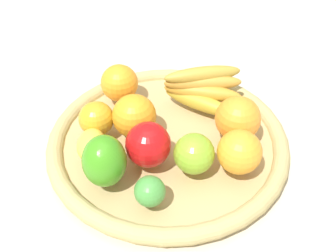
% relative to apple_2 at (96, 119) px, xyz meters
% --- Properties ---
extents(ground_plane, '(2.40, 2.40, 0.00)m').
position_rel_apple_2_xyz_m(ground_plane, '(0.13, 0.02, -0.07)').
color(ground_plane, beige).
rests_on(ground_plane, ground).
extents(basket, '(0.46, 0.46, 0.04)m').
position_rel_apple_2_xyz_m(basket, '(0.13, 0.02, -0.05)').
color(basket, tan).
rests_on(basket, ground_plane).
extents(apple_2, '(0.09, 0.09, 0.06)m').
position_rel_apple_2_xyz_m(apple_2, '(0.00, 0.00, 0.00)').
color(apple_2, gold).
rests_on(apple_2, basket).
extents(apple_1, '(0.09, 0.09, 0.07)m').
position_rel_apple_2_xyz_m(apple_1, '(0.19, -0.05, 0.00)').
color(apple_1, '#7DAF2A').
rests_on(apple_1, basket).
extents(bell_pepper, '(0.09, 0.09, 0.09)m').
position_rel_apple_2_xyz_m(bell_pepper, '(0.06, -0.11, 0.01)').
color(bell_pepper, '#3C8F1C').
rests_on(bell_pepper, basket).
extents(lime_0, '(0.07, 0.07, 0.05)m').
position_rel_apple_2_xyz_m(lime_0, '(0.14, -0.14, -0.01)').
color(lime_0, '#44903C').
rests_on(lime_0, basket).
extents(banana_bunch, '(0.16, 0.12, 0.08)m').
position_rel_apple_2_xyz_m(banana_bunch, '(0.17, 0.13, 0.01)').
color(banana_bunch, '#B0982B').
rests_on(banana_bunch, basket).
extents(orange_3, '(0.11, 0.11, 0.08)m').
position_rel_apple_2_xyz_m(orange_3, '(0.07, 0.01, 0.01)').
color(orange_3, orange).
rests_on(orange_3, basket).
extents(orange_2, '(0.11, 0.11, 0.08)m').
position_rel_apple_2_xyz_m(orange_2, '(0.25, 0.05, 0.01)').
color(orange_2, orange).
rests_on(orange_2, basket).
extents(orange_0, '(0.11, 0.11, 0.08)m').
position_rel_apple_2_xyz_m(orange_0, '(0.26, -0.03, 0.01)').
color(orange_0, orange).
rests_on(orange_0, basket).
extents(orange_1, '(0.11, 0.11, 0.08)m').
position_rel_apple_2_xyz_m(orange_1, '(0.01, 0.11, 0.01)').
color(orange_1, orange).
rests_on(orange_1, basket).
extents(apple_0, '(0.10, 0.10, 0.08)m').
position_rel_apple_2_xyz_m(apple_0, '(0.11, -0.05, 0.01)').
color(apple_0, red).
rests_on(apple_0, basket).
extents(lemon_0, '(0.06, 0.08, 0.05)m').
position_rel_apple_2_xyz_m(lemon_0, '(0.01, -0.06, -0.01)').
color(lemon_0, yellow).
rests_on(lemon_0, basket).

